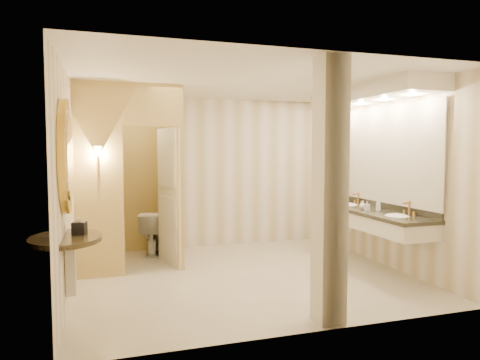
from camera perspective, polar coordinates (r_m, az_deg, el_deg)
name	(u,v)px	position (r m, az deg, el deg)	size (l,w,h in m)	color
floor	(243,275)	(6.19, 0.46, -12.58)	(4.50, 4.50, 0.00)	beige
ceiling	(244,82)	(6.00, 0.48, 12.96)	(4.50, 4.50, 0.00)	silver
wall_back	(211,173)	(7.87, -3.92, 0.96)	(4.50, 0.02, 2.70)	silver
wall_front	(307,194)	(4.09, 8.95, -1.88)	(4.50, 0.02, 2.70)	silver
wall_left	(70,184)	(5.69, -21.69, -0.47)	(0.02, 4.00, 2.70)	silver
wall_right	(382,177)	(6.96, 18.43, 0.37)	(0.02, 4.00, 2.70)	silver
toilet_closet	(155,175)	(6.67, -11.28, 0.66)	(1.50, 1.55, 2.70)	tan
wall_sconce	(98,153)	(6.09, -18.40, 3.48)	(0.14, 0.14, 0.42)	#B9853B
vanity	(373,159)	(6.68, 17.27, 2.64)	(0.75, 2.52, 2.09)	beige
console_shelf	(66,192)	(4.74, -22.16, -1.49)	(0.90, 0.90, 1.90)	black
pillar	(330,191)	(4.43, 11.89, -1.47)	(0.28, 0.28, 2.70)	beige
tissue_box	(80,228)	(4.86, -20.61, -6.02)	(0.13, 0.13, 0.13)	black
toilet	(153,232)	(7.46, -11.57, -6.85)	(0.41, 0.73, 0.74)	white
soap_bottle_a	(367,206)	(6.63, 16.58, -3.28)	(0.06, 0.06, 0.14)	beige
soap_bottle_b	(363,205)	(6.74, 16.04, -3.20)	(0.10, 0.10, 0.13)	silver
soap_bottle_c	(378,205)	(6.55, 17.95, -3.19)	(0.07, 0.07, 0.18)	#C6B28C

